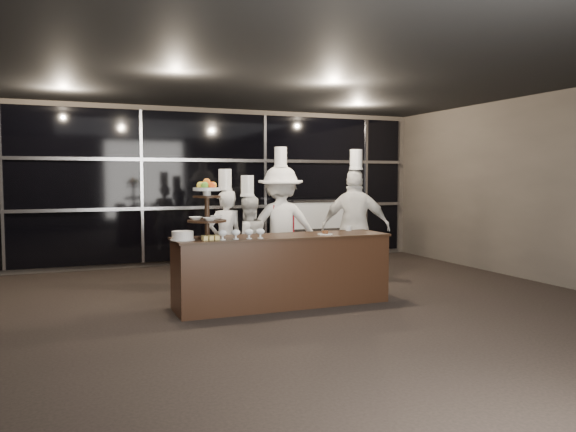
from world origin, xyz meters
name	(u,v)px	position (x,y,z in m)	size (l,w,h in m)	color
room	(313,194)	(0.00, 0.00, 1.50)	(10.00, 10.00, 10.00)	black
window_wall	(206,186)	(0.00, 4.94, 1.50)	(8.60, 0.10, 2.80)	black
buffet_counter	(282,270)	(0.09, 1.15, 0.47)	(2.84, 0.74, 0.92)	black
display_stand	(207,205)	(-0.91, 1.15, 1.34)	(0.48, 0.48, 0.74)	black
compotes	(242,233)	(-0.53, 0.93, 1.00)	(0.59, 0.11, 0.12)	silver
layer_cake	(183,236)	(-1.23, 1.10, 0.97)	(0.30, 0.30, 0.11)	white
pastry_squares	(210,238)	(-0.91, 0.98, 0.95)	(0.20, 0.13, 0.05)	#E1C96E
small_plate	(325,233)	(0.66, 1.05, 0.94)	(0.20, 0.20, 0.05)	white
chef_cup	(349,228)	(1.20, 1.40, 0.96)	(0.08, 0.08, 0.07)	white
display_case	(320,228)	(2.13, 4.30, 0.69)	(1.40, 0.61, 1.24)	#A5A5AA
chef_a	(226,238)	(-0.35, 2.31, 0.78)	(0.61, 0.47, 1.80)	silver
chef_b	(248,242)	(-0.05, 2.20, 0.72)	(0.72, 0.58, 1.71)	silver
chef_c	(281,226)	(0.55, 2.39, 0.93)	(1.32, 0.96, 2.14)	white
chef_d	(355,227)	(1.63, 1.98, 0.92)	(1.13, 0.93, 2.10)	white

